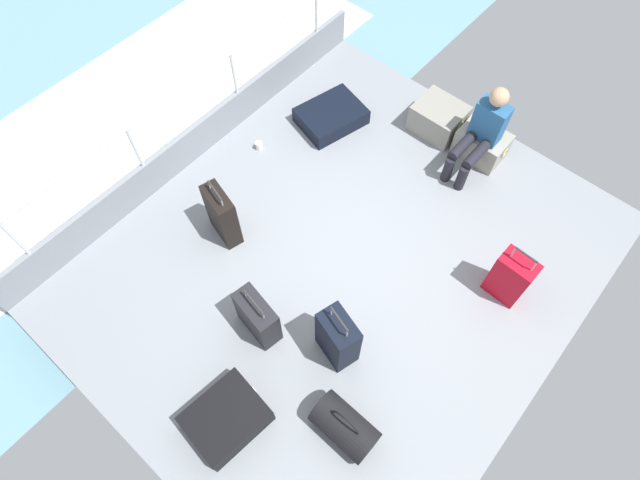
{
  "coord_description": "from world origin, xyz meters",
  "views": [
    {
      "loc": [
        1.46,
        -2.05,
        4.84
      ],
      "look_at": [
        -0.25,
        -0.08,
        0.25
      ],
      "focal_mm": 29.44,
      "sensor_mm": 36.0,
      "label": 1
    }
  ],
  "objects_px": {
    "cargo_crate_0": "(438,118)",
    "suitcase_0": "(510,277)",
    "cargo_crate_1": "(482,144)",
    "paper_cup": "(259,146)",
    "suitcase_4": "(331,116)",
    "suitcase_3": "(258,317)",
    "suitcase_5": "(338,338)",
    "duffel_bag": "(345,426)",
    "passenger_seated": "(482,131)",
    "suitcase_1": "(222,215)",
    "suitcase_2": "(226,418)"
  },
  "relations": [
    {
      "from": "cargo_crate_0",
      "to": "suitcase_0",
      "type": "height_order",
      "value": "suitcase_0"
    },
    {
      "from": "cargo_crate_1",
      "to": "paper_cup",
      "type": "bearing_deg",
      "value": -140.92
    },
    {
      "from": "cargo_crate_0",
      "to": "suitcase_4",
      "type": "xyz_separation_m",
      "value": [
        -1.03,
        -0.74,
        -0.08
      ]
    },
    {
      "from": "suitcase_3",
      "to": "suitcase_5",
      "type": "relative_size",
      "value": 0.78
    },
    {
      "from": "cargo_crate_0",
      "to": "suitcase_5",
      "type": "relative_size",
      "value": 0.74
    },
    {
      "from": "cargo_crate_0",
      "to": "duffel_bag",
      "type": "xyz_separation_m",
      "value": [
        1.38,
        -3.4,
        -0.01
      ]
    },
    {
      "from": "suitcase_4",
      "to": "duffel_bag",
      "type": "xyz_separation_m",
      "value": [
        2.4,
        -2.66,
        0.07
      ]
    },
    {
      "from": "suitcase_0",
      "to": "suitcase_4",
      "type": "relative_size",
      "value": 0.89
    },
    {
      "from": "suitcase_3",
      "to": "paper_cup",
      "type": "distance_m",
      "value": 2.23
    },
    {
      "from": "cargo_crate_1",
      "to": "passenger_seated",
      "type": "distance_m",
      "value": 0.4
    },
    {
      "from": "paper_cup",
      "to": "duffel_bag",
      "type": "bearing_deg",
      "value": -32.88
    },
    {
      "from": "cargo_crate_0",
      "to": "cargo_crate_1",
      "type": "xyz_separation_m",
      "value": [
        0.6,
        0.01,
        -0.01
      ]
    },
    {
      "from": "suitcase_5",
      "to": "paper_cup",
      "type": "relative_size",
      "value": 8.0
    },
    {
      "from": "suitcase_1",
      "to": "duffel_bag",
      "type": "relative_size",
      "value": 1.38
    },
    {
      "from": "cargo_crate_0",
      "to": "duffel_bag",
      "type": "height_order",
      "value": "duffel_bag"
    },
    {
      "from": "suitcase_2",
      "to": "passenger_seated",
      "type": "bearing_deg",
      "value": 89.4
    },
    {
      "from": "suitcase_2",
      "to": "duffel_bag",
      "type": "xyz_separation_m",
      "value": [
        0.82,
        0.61,
        0.04
      ]
    },
    {
      "from": "suitcase_2",
      "to": "suitcase_3",
      "type": "bearing_deg",
      "value": 116.0
    },
    {
      "from": "suitcase_2",
      "to": "suitcase_3",
      "type": "distance_m",
      "value": 0.92
    },
    {
      "from": "suitcase_2",
      "to": "suitcase_3",
      "type": "height_order",
      "value": "suitcase_3"
    },
    {
      "from": "suitcase_0",
      "to": "cargo_crate_0",
      "type": "bearing_deg",
      "value": 142.15
    },
    {
      "from": "suitcase_1",
      "to": "suitcase_2",
      "type": "bearing_deg",
      "value": -43.83
    },
    {
      "from": "passenger_seated",
      "to": "cargo_crate_1",
      "type": "bearing_deg",
      "value": 90.0
    },
    {
      "from": "duffel_bag",
      "to": "passenger_seated",
      "type": "bearing_deg",
      "value": 103.59
    },
    {
      "from": "cargo_crate_0",
      "to": "duffel_bag",
      "type": "relative_size",
      "value": 1.05
    },
    {
      "from": "suitcase_2",
      "to": "suitcase_4",
      "type": "relative_size",
      "value": 0.81
    },
    {
      "from": "cargo_crate_0",
      "to": "suitcase_1",
      "type": "xyz_separation_m",
      "value": [
        -0.86,
        -2.66,
        0.16
      ]
    },
    {
      "from": "cargo_crate_1",
      "to": "passenger_seated",
      "type": "bearing_deg",
      "value": -90.0
    },
    {
      "from": "passenger_seated",
      "to": "suitcase_3",
      "type": "height_order",
      "value": "passenger_seated"
    },
    {
      "from": "suitcase_1",
      "to": "suitcase_5",
      "type": "height_order",
      "value": "suitcase_5"
    },
    {
      "from": "suitcase_4",
      "to": "paper_cup",
      "type": "xyz_separation_m",
      "value": [
        -0.37,
        -0.87,
        -0.05
      ]
    },
    {
      "from": "passenger_seated",
      "to": "suitcase_2",
      "type": "distance_m",
      "value": 3.87
    },
    {
      "from": "suitcase_2",
      "to": "cargo_crate_1",
      "type": "bearing_deg",
      "value": 89.42
    },
    {
      "from": "passenger_seated",
      "to": "suitcase_3",
      "type": "bearing_deg",
      "value": -98.28
    },
    {
      "from": "cargo_crate_0",
      "to": "suitcase_0",
      "type": "xyz_separation_m",
      "value": [
        1.72,
        -1.34,
        0.13
      ]
    },
    {
      "from": "suitcase_0",
      "to": "paper_cup",
      "type": "distance_m",
      "value": 3.14
    },
    {
      "from": "suitcase_0",
      "to": "duffel_bag",
      "type": "xyz_separation_m",
      "value": [
        -0.34,
        -2.07,
        -0.14
      ]
    },
    {
      "from": "suitcase_0",
      "to": "cargo_crate_1",
      "type": "bearing_deg",
      "value": 129.96
    },
    {
      "from": "suitcase_5",
      "to": "suitcase_2",
      "type": "bearing_deg",
      "value": -105.14
    },
    {
      "from": "suitcase_4",
      "to": "suitcase_1",
      "type": "bearing_deg",
      "value": -85.0
    },
    {
      "from": "suitcase_5",
      "to": "paper_cup",
      "type": "height_order",
      "value": "suitcase_5"
    },
    {
      "from": "cargo_crate_0",
      "to": "passenger_seated",
      "type": "bearing_deg",
      "value": -16.01
    },
    {
      "from": "passenger_seated",
      "to": "duffel_bag",
      "type": "relative_size",
      "value": 1.83
    },
    {
      "from": "passenger_seated",
      "to": "duffel_bag",
      "type": "height_order",
      "value": "passenger_seated"
    },
    {
      "from": "paper_cup",
      "to": "suitcase_0",
      "type": "bearing_deg",
      "value": 5.07
    },
    {
      "from": "passenger_seated",
      "to": "suitcase_1",
      "type": "bearing_deg",
      "value": -120.25
    },
    {
      "from": "passenger_seated",
      "to": "duffel_bag",
      "type": "distance_m",
      "value": 3.35
    },
    {
      "from": "suitcase_0",
      "to": "suitcase_3",
      "type": "relative_size",
      "value": 1.23
    },
    {
      "from": "passenger_seated",
      "to": "suitcase_1",
      "type": "distance_m",
      "value": 2.89
    },
    {
      "from": "suitcase_4",
      "to": "paper_cup",
      "type": "height_order",
      "value": "suitcase_4"
    }
  ]
}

